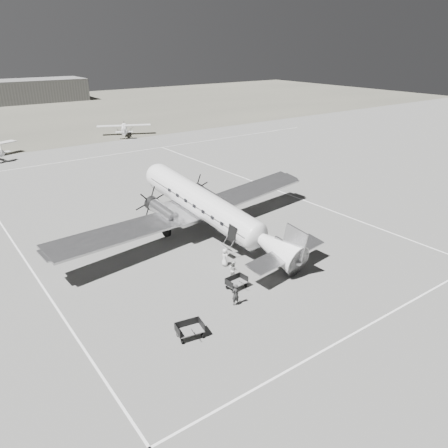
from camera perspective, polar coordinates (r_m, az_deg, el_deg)
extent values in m
plane|color=slate|center=(40.11, 4.22, -2.47)|extent=(260.00, 260.00, 0.00)
cube|color=silver|center=(32.14, 20.75, -10.91)|extent=(60.00, 0.15, 0.01)
cube|color=silver|center=(48.18, 15.23, 1.18)|extent=(0.15, 80.00, 0.01)
cube|color=silver|center=(41.61, -24.91, -3.70)|extent=(0.15, 60.00, 0.01)
cube|color=silver|center=(73.58, -16.42, 8.38)|extent=(90.00, 0.15, 0.01)
cube|color=#5A584C|center=(125.98, -25.51, 12.77)|extent=(260.00, 90.00, 0.01)
cube|color=slate|center=(150.97, -25.87, 15.17)|extent=(42.00, 14.00, 6.00)
cube|color=slate|center=(150.71, -26.09, 16.40)|extent=(42.00, 14.00, 0.60)
imported|color=#2F2F2F|center=(30.66, 1.51, -9.20)|extent=(0.61, 0.42, 1.62)
imported|color=silver|center=(33.90, 1.20, -5.99)|extent=(0.69, 0.81, 1.48)
imported|color=silver|center=(35.73, 0.12, -4.36)|extent=(0.50, 0.75, 1.52)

